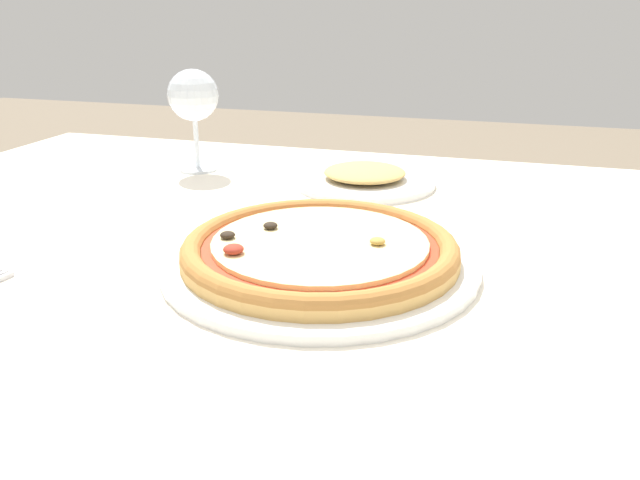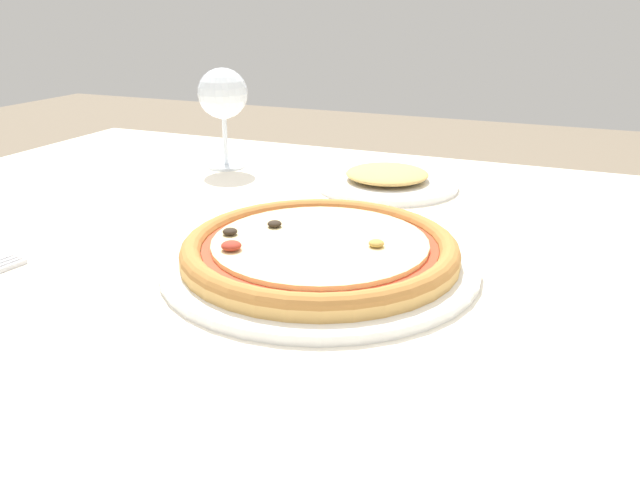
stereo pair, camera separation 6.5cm
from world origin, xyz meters
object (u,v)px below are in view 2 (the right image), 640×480
pizza_plate (320,252)px  wine_glass_far_right (223,96)px  side_plate (387,180)px  dining_table (283,326)px

pizza_plate → wine_glass_far_right: 0.46m
pizza_plate → wine_glass_far_right: bearing=133.1°
side_plate → wine_glass_far_right: bearing=178.0°
wine_glass_far_right → side_plate: 0.31m
dining_table → wine_glass_far_right: size_ratio=8.32×
dining_table → side_plate: side_plate is taller
dining_table → wine_glass_far_right: 0.48m
dining_table → wine_glass_far_right: (-0.27, 0.34, 0.19)m
dining_table → wine_glass_far_right: wine_glass_far_right is taller
pizza_plate → side_plate: 0.32m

